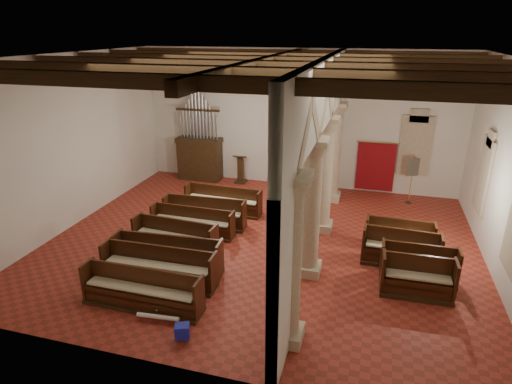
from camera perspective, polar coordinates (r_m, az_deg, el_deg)
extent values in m
plane|color=maroon|center=(14.54, 0.76, -6.70)|extent=(14.00, 14.00, 0.00)
plane|color=black|center=(12.89, 0.90, 17.63)|extent=(14.00, 14.00, 0.00)
cube|color=silver|center=(19.11, 5.54, 9.57)|extent=(14.00, 0.02, 6.00)
cube|color=silver|center=(8.16, -10.21, -6.81)|extent=(14.00, 0.02, 6.00)
cube|color=silver|center=(16.59, -23.39, 6.18)|extent=(0.02, 12.00, 6.00)
cube|color=silver|center=(13.51, 30.88, 1.79)|extent=(0.02, 12.00, 6.00)
cube|color=#C7B494|center=(10.44, 4.07, -18.34)|extent=(0.75, 0.75, 0.30)
cylinder|color=#C7B494|center=(9.40, 4.36, -9.83)|extent=(0.56, 0.56, 3.30)
cube|color=#C7B494|center=(12.87, 6.88, -10.06)|extent=(0.75, 0.75, 0.30)
cylinder|color=#C7B494|center=(12.04, 7.25, -2.71)|extent=(0.56, 0.56, 3.30)
cube|color=#C7B494|center=(15.50, 8.68, -4.49)|extent=(0.75, 0.75, 0.30)
cylinder|color=#C7B494|center=(14.82, 9.06, 1.81)|extent=(0.56, 0.56, 3.30)
cube|color=#C7B494|center=(18.25, 9.93, -0.56)|extent=(0.75, 0.75, 0.30)
cylinder|color=#C7B494|center=(17.67, 10.29, 4.88)|extent=(0.56, 0.56, 3.30)
cube|color=silver|center=(12.65, 8.98, 12.92)|extent=(0.25, 11.90, 1.93)
cube|color=#2D6554|center=(16.05, 28.24, 1.93)|extent=(0.03, 1.00, 2.20)
cube|color=#2D6554|center=(19.05, 20.47, 5.83)|extent=(1.00, 0.03, 2.20)
cube|color=#3C2813|center=(20.42, -7.47, 4.16)|extent=(2.00, 0.80, 1.80)
cube|color=#3C2813|center=(20.16, -7.60, 6.88)|extent=(2.10, 0.85, 0.20)
cube|color=#3D2113|center=(20.01, -2.05, 1.43)|extent=(0.51, 0.51, 0.11)
cube|color=#3D2113|center=(19.83, -2.07, 2.94)|extent=(0.25, 0.25, 1.22)
cube|color=#3D2113|center=(19.55, -2.18, 4.72)|extent=(0.56, 0.45, 0.21)
cube|color=maroon|center=(19.20, 15.64, 3.23)|extent=(1.60, 0.06, 2.10)
cylinder|color=gold|center=(18.89, 15.96, 6.39)|extent=(1.80, 0.04, 0.04)
cone|color=#3C2813|center=(18.78, 19.64, -1.20)|extent=(0.31, 0.31, 0.10)
cylinder|color=gold|center=(18.45, 20.01, 1.63)|extent=(0.04, 0.04, 2.07)
cylinder|color=gold|center=(18.18, 20.38, 4.45)|extent=(0.21, 0.58, 0.03)
cube|color=navy|center=(18.28, 20.21, 3.14)|extent=(0.46, 0.16, 0.73)
cube|color=#161D97|center=(10.45, -9.81, -17.81)|extent=(0.40, 0.37, 0.33)
cube|color=#171593|center=(12.23, -10.32, -11.55)|extent=(0.35, 0.31, 0.30)
cube|color=navy|center=(14.82, -5.75, -5.06)|extent=(0.38, 0.33, 0.35)
cylinder|color=white|center=(11.15, -12.94, -15.91)|extent=(1.09, 0.20, 0.11)
cylinder|color=silver|center=(11.66, -14.68, -14.25)|extent=(0.94, 0.33, 0.09)
cube|color=#3C2813|center=(11.83, -14.77, -14.34)|extent=(3.22, 0.71, 0.10)
cube|color=#43280E|center=(11.64, -15.02, -13.36)|extent=(3.07, 0.41, 0.45)
cube|color=#43280E|center=(11.67, -14.57, -11.75)|extent=(3.07, 0.08, 0.95)
cube|color=#43280E|center=(12.36, -21.40, -10.62)|extent=(0.07, 0.60, 0.95)
cube|color=#43280E|center=(10.92, -7.59, -13.69)|extent=(0.07, 0.60, 0.95)
cube|color=beige|center=(11.51, -15.14, -12.32)|extent=(2.95, 0.37, 0.05)
cube|color=#3C2813|center=(12.69, -12.67, -11.50)|extent=(3.33, 0.80, 0.10)
cube|color=#3D1C0D|center=(12.50, -12.89, -10.51)|extent=(3.17, 0.48, 0.47)
cube|color=#3D1C0D|center=(12.55, -12.47, -8.97)|extent=(3.16, 0.14, 0.98)
cube|color=#3D1C0D|center=(13.21, -19.11, -8.07)|extent=(0.09, 0.62, 0.98)
cube|color=#3D1C0D|center=(11.80, -5.74, -10.60)|extent=(0.09, 0.62, 0.98)
cube|color=beige|center=(12.37, -12.99, -9.49)|extent=(3.05, 0.44, 0.05)
cube|color=#3C2813|center=(13.18, -11.54, -10.06)|extent=(3.28, 0.95, 0.11)
cube|color=#42250E|center=(12.99, -11.73, -9.08)|extent=(3.11, 0.63, 0.47)
cube|color=#42250E|center=(13.05, -11.34, -7.59)|extent=(3.09, 0.28, 1.00)
cube|color=#42250E|center=(13.67, -17.64, -6.83)|extent=(0.12, 0.63, 1.00)
cube|color=#42250E|center=(12.33, -5.01, -9.03)|extent=(0.12, 0.63, 1.00)
cube|color=beige|center=(12.87, -11.82, -8.07)|extent=(2.98, 0.58, 0.05)
cube|color=#3C2813|center=(14.15, -10.65, -7.70)|extent=(2.84, 0.91, 0.10)
cube|color=#3A210C|center=(13.97, -10.83, -6.76)|extent=(2.67, 0.59, 0.47)
cube|color=#3A210C|center=(14.04, -10.47, -5.38)|extent=(2.64, 0.24, 0.99)
cube|color=#3A210C|center=(14.53, -15.61, -4.91)|extent=(0.11, 0.63, 0.99)
cube|color=#3A210C|center=(13.40, -5.49, -6.46)|extent=(0.11, 0.63, 0.99)
cube|color=beige|center=(13.85, -10.90, -5.80)|extent=(2.56, 0.54, 0.05)
cube|color=#3C2813|center=(15.24, -8.40, -5.36)|extent=(2.99, 0.68, 0.09)
cube|color=#412A0E|center=(15.10, -8.52, -4.58)|extent=(2.84, 0.40, 0.41)
cube|color=#412A0E|center=(15.17, -8.24, -3.47)|extent=(2.84, 0.10, 0.87)
cube|color=#412A0E|center=(15.67, -13.35, -3.02)|extent=(0.07, 0.55, 0.87)
cube|color=#412A0E|center=(14.55, -3.19, -4.38)|extent=(0.07, 0.55, 0.87)
cube|color=beige|center=(15.00, -8.56, -3.79)|extent=(2.73, 0.36, 0.05)
cube|color=#3C2813|center=(15.79, -6.80, -4.30)|extent=(3.04, 0.84, 0.10)
cube|color=#47250F|center=(15.63, -6.91, -3.45)|extent=(2.87, 0.53, 0.46)
cube|color=#47250F|center=(15.72, -6.63, -2.28)|extent=(2.86, 0.20, 0.96)
cube|color=#47250F|center=(16.17, -11.67, -1.90)|extent=(0.10, 0.61, 0.96)
cube|color=#47250F|center=(15.12, -1.69, -3.12)|extent=(0.10, 0.61, 0.96)
cube|color=beige|center=(15.52, -6.95, -2.60)|extent=(2.76, 0.49, 0.05)
cube|color=#3C2813|center=(16.84, -4.38, -2.54)|extent=(3.06, 0.80, 0.10)
cube|color=#451D0E|center=(16.69, -4.46, -1.76)|extent=(2.90, 0.50, 0.44)
cube|color=#451D0E|center=(16.79, -4.22, -0.70)|extent=(2.89, 0.18, 0.93)
cube|color=#451D0E|center=(17.20, -9.06, -0.39)|extent=(0.09, 0.59, 0.93)
cube|color=#451D0E|center=(16.24, 0.53, -1.43)|extent=(0.09, 0.59, 0.93)
cube|color=beige|center=(16.60, -4.48, -0.98)|extent=(2.78, 0.46, 0.05)
cube|color=#3C2813|center=(12.66, 20.45, -12.49)|extent=(1.90, 0.79, 0.11)
cube|color=#431A0E|center=(12.46, 20.64, -11.49)|extent=(1.74, 0.46, 0.48)
cube|color=#431A0E|center=(12.54, 20.72, -9.87)|extent=(1.73, 0.11, 1.01)
cube|color=#431A0E|center=(12.31, 16.53, -9.91)|extent=(0.09, 0.64, 1.01)
cube|color=#431A0E|center=(12.53, 24.95, -10.56)|extent=(0.09, 0.64, 1.01)
cube|color=beige|center=(12.32, 20.80, -10.44)|extent=(1.67, 0.42, 0.05)
cube|color=#3C2813|center=(13.35, 20.65, -10.67)|extent=(2.11, 0.73, 0.10)
cube|color=#3D1A0D|center=(13.17, 20.81, -9.76)|extent=(1.95, 0.43, 0.45)
cube|color=#3D1A0D|center=(13.25, 20.89, -8.32)|extent=(1.95, 0.10, 0.95)
cube|color=#3D1A0D|center=(13.03, 16.47, -8.27)|extent=(0.08, 0.60, 0.95)
cube|color=#3D1A0D|center=(13.27, 25.33, -8.98)|extent=(0.08, 0.60, 0.95)
cube|color=beige|center=(13.05, 20.96, -8.81)|extent=(1.88, 0.39, 0.05)
cube|color=#3C2813|center=(13.94, 18.52, -8.96)|extent=(2.30, 0.84, 0.11)
cube|color=#3A220C|center=(13.75, 18.67, -8.01)|extent=(2.14, 0.52, 0.48)
cube|color=#3A220C|center=(13.85, 18.76, -6.57)|extent=(2.12, 0.17, 1.01)
cube|color=#3A220C|center=(13.65, 14.17, -6.46)|extent=(0.10, 0.64, 1.01)
cube|color=#3A220C|center=(13.83, 23.36, -7.27)|extent=(0.10, 0.64, 1.01)
cube|color=beige|center=(13.63, 18.80, -7.03)|extent=(2.05, 0.47, 0.05)
cube|color=#3C2813|center=(14.77, 18.35, -7.17)|extent=(2.15, 0.74, 0.10)
cube|color=#3C1D0C|center=(14.61, 18.48, -6.32)|extent=(1.99, 0.44, 0.45)
cube|color=#3C1D0C|center=(14.71, 18.57, -5.06)|extent=(1.98, 0.11, 0.94)
cube|color=#3C1D0C|center=(14.52, 14.52, -4.95)|extent=(0.08, 0.60, 0.94)
cube|color=#3C1D0C|center=(14.68, 22.61, -5.68)|extent=(0.08, 0.60, 0.94)
cube|color=beige|center=(14.50, 18.59, -5.45)|extent=(1.91, 0.40, 0.05)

